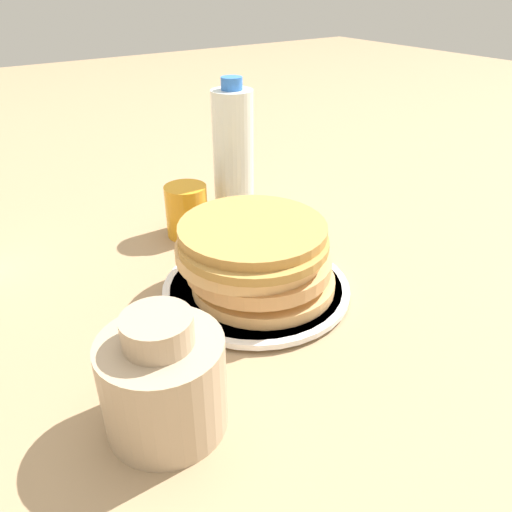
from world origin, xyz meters
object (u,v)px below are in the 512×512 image
Objects in this scene: pancake_stack at (256,257)px; cream_jug at (164,380)px; water_bottle_mid at (233,157)px; plate at (256,288)px; juice_glass at (187,211)px.

cream_jug is (0.12, -0.18, -0.00)m from pancake_stack.
water_bottle_mid is at bearing 139.13° from cream_jug.
water_bottle_mid reaches higher than plate.
plate is 2.96× the size of juice_glass.
cream_jug is at bearing -30.97° from juice_glass.
juice_glass is 0.11m from water_bottle_mid.
water_bottle_mid reaches higher than juice_glass.
pancake_stack is 2.44× the size of juice_glass.
juice_glass is at bearing -85.98° from water_bottle_mid.
juice_glass is (-0.19, 0.01, 0.03)m from plate.
juice_glass is 0.67× the size of cream_jug.
juice_glass is at bearing 177.96° from pancake_stack.
water_bottle_mid is (-0.20, 0.10, 0.05)m from pancake_stack.
cream_jug is (0.12, -0.18, 0.04)m from plate.
plate is 0.23m from cream_jug.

